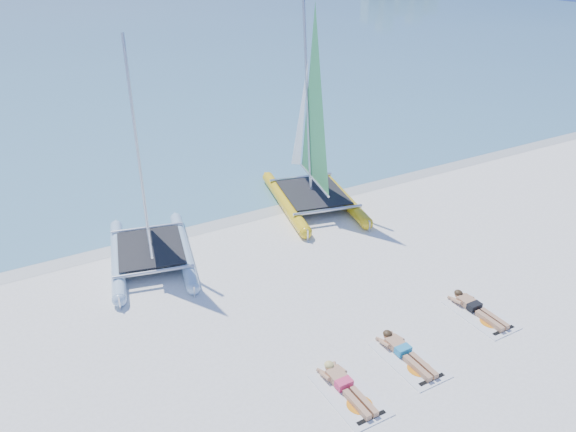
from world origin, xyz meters
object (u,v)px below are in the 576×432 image
sunbather_a (345,385)px  towel_b (409,360)px  towel_a (350,395)px  sunbather_c (475,307)px  catamaran_yellow (309,139)px  catamaran_blue (144,199)px  sunbather_b (404,351)px  towel_c (480,315)px

sunbather_a → towel_b: (1.83, 0.03, -0.11)m
towel_a → sunbather_c: size_ratio=1.07×
sunbather_a → towel_b: bearing=0.8°
catamaran_yellow → catamaran_blue: bearing=-155.1°
towel_b → sunbather_b: 0.22m
towel_a → sunbather_b: size_ratio=1.07×
catamaran_yellow → towel_b: 9.43m
towel_a → towel_c: (4.56, 0.63, 0.00)m
catamaran_blue → sunbather_c: bearing=-32.9°
sunbather_a → sunbather_b: size_ratio=1.00×
catamaran_yellow → sunbather_b: size_ratio=4.24×
sunbather_b → towel_c: bearing=4.6°
sunbather_a → catamaran_blue: bearing=104.7°
catamaran_yellow → sunbather_b: catamaran_yellow is taller
catamaran_blue → sunbather_a: size_ratio=3.85×
sunbather_b → sunbather_c: bearing=8.6°
towel_a → towel_c: 4.61m
towel_b → sunbather_b: sunbather_b is taller
catamaran_blue → towel_c: bearing=-33.7°
towel_a → sunbather_b: (1.83, 0.41, 0.11)m
catamaran_blue → towel_c: catamaran_blue is taller
towel_c → sunbather_a: bearing=-174.5°
sunbather_b → catamaran_blue: bearing=117.7°
towel_a → towel_b: (1.83, 0.22, 0.00)m
sunbather_a → sunbather_c: same height
sunbather_b → towel_a: bearing=-167.4°
towel_b → sunbather_c: 2.81m
catamaran_blue → catamaran_yellow: catamaran_yellow is taller
catamaran_blue → sunbather_c: catamaran_blue is taller
sunbather_a → sunbather_c: size_ratio=1.00×
catamaran_yellow → towel_b: (-2.64, -8.76, -2.29)m
catamaran_yellow → sunbather_b: 9.22m
catamaran_blue → towel_a: bearing=-62.3°
towel_b → sunbather_c: size_ratio=1.07×
catamaran_blue → towel_c: (6.52, -7.00, -1.97)m
catamaran_yellow → sunbather_a: bearing=-103.9°
catamaran_yellow → towel_c: size_ratio=3.95×
sunbather_b → towel_c: (2.74, 0.22, -0.11)m
catamaran_blue → catamaran_yellow: bearing=25.2°
catamaran_blue → towel_b: catamaran_blue is taller
towel_c → sunbather_b: bearing=-175.4°
sunbather_b → towel_b: bearing=-90.0°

